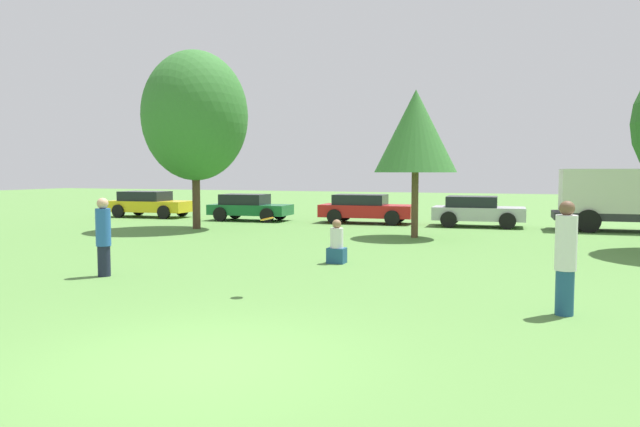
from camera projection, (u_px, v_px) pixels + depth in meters
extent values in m
plane|color=#54843D|center=(200.00, 361.00, 7.40)|extent=(120.00, 120.00, 0.00)
cylinder|color=#191E33|center=(104.00, 261.00, 13.36)|extent=(0.28, 0.28, 0.69)
cylinder|color=#2659A5|center=(103.00, 227.00, 13.30)|extent=(0.33, 0.33, 0.84)
sphere|color=tan|center=(103.00, 203.00, 13.26)|extent=(0.25, 0.25, 0.25)
cylinder|color=navy|center=(565.00, 293.00, 9.73)|extent=(0.29, 0.29, 0.74)
cylinder|color=silver|center=(566.00, 243.00, 9.67)|extent=(0.35, 0.35, 0.91)
sphere|color=brown|center=(567.00, 208.00, 9.63)|extent=(0.25, 0.25, 0.25)
cylinder|color=orange|center=(267.00, 219.00, 11.30)|extent=(0.26, 0.26, 0.09)
cube|color=navy|center=(337.00, 255.00, 15.28)|extent=(0.45, 0.38, 0.40)
cylinder|color=silver|center=(337.00, 238.00, 15.24)|extent=(0.34, 0.34, 0.51)
sphere|color=#8C6647|center=(337.00, 224.00, 15.22)|extent=(0.23, 0.23, 0.23)
cylinder|color=#473323|center=(196.00, 187.00, 24.39)|extent=(0.32, 0.32, 3.45)
ellipsoid|color=#33702D|center=(195.00, 116.00, 24.19)|extent=(4.31, 4.31, 5.28)
cylinder|color=brown|center=(415.00, 205.00, 21.16)|extent=(0.25, 0.25, 2.33)
cone|color=#33702D|center=(416.00, 131.00, 20.97)|extent=(2.93, 2.93, 2.93)
cube|color=gold|center=(151.00, 206.00, 30.72)|extent=(4.39, 1.99, 0.56)
cube|color=black|center=(145.00, 196.00, 30.78)|extent=(2.45, 1.67, 0.49)
cylinder|color=black|center=(182.00, 210.00, 31.17)|extent=(0.69, 0.24, 0.68)
cylinder|color=black|center=(164.00, 212.00, 29.52)|extent=(0.69, 0.24, 0.68)
cylinder|color=black|center=(138.00, 209.00, 31.97)|extent=(0.69, 0.24, 0.68)
cylinder|color=black|center=(118.00, 211.00, 30.31)|extent=(0.69, 0.24, 0.68)
cube|color=#196633|center=(250.00, 210.00, 28.51)|extent=(3.96, 1.87, 0.49)
cube|color=black|center=(245.00, 199.00, 28.56)|extent=(2.21, 1.57, 0.49)
cylinder|color=black|center=(280.00, 213.00, 28.95)|extent=(0.68, 0.22, 0.67)
cylinder|color=black|center=(267.00, 215.00, 27.38)|extent=(0.68, 0.22, 0.67)
cylinder|color=black|center=(235.00, 212.00, 29.67)|extent=(0.68, 0.22, 0.67)
cylinder|color=black|center=(220.00, 214.00, 28.10)|extent=(0.68, 0.22, 0.67)
cube|color=red|center=(367.00, 211.00, 27.06)|extent=(4.33, 1.93, 0.56)
cube|color=black|center=(360.00, 200.00, 27.12)|extent=(2.41, 1.61, 0.46)
cylinder|color=black|center=(399.00, 215.00, 27.48)|extent=(0.68, 0.21, 0.67)
cylinder|color=black|center=(392.00, 218.00, 25.88)|extent=(0.68, 0.21, 0.67)
cylinder|color=black|center=(344.00, 214.00, 28.27)|extent=(0.68, 0.21, 0.67)
cylinder|color=black|center=(334.00, 217.00, 26.67)|extent=(0.68, 0.21, 0.67)
cube|color=#B2B2B7|center=(479.00, 213.00, 25.40)|extent=(3.91, 2.03, 0.55)
cube|color=black|center=(472.00, 202.00, 25.45)|extent=(2.19, 1.71, 0.46)
cylinder|color=black|center=(507.00, 218.00, 25.92)|extent=(0.69, 0.25, 0.68)
cylinder|color=black|center=(507.00, 221.00, 24.20)|extent=(0.69, 0.25, 0.68)
cylinder|color=black|center=(452.00, 216.00, 26.63)|extent=(0.69, 0.25, 0.68)
cylinder|color=black|center=(449.00, 220.00, 24.91)|extent=(0.69, 0.25, 0.68)
cube|color=#2D2D33|center=(627.00, 216.00, 23.37)|extent=(5.60, 2.28, 0.30)
cube|color=beige|center=(606.00, 191.00, 23.52)|extent=(3.52, 2.16, 1.72)
cylinder|color=black|center=(582.00, 217.00, 24.76)|extent=(0.91, 0.34, 0.89)
cylinder|color=black|center=(588.00, 221.00, 22.90)|extent=(0.91, 0.34, 0.89)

